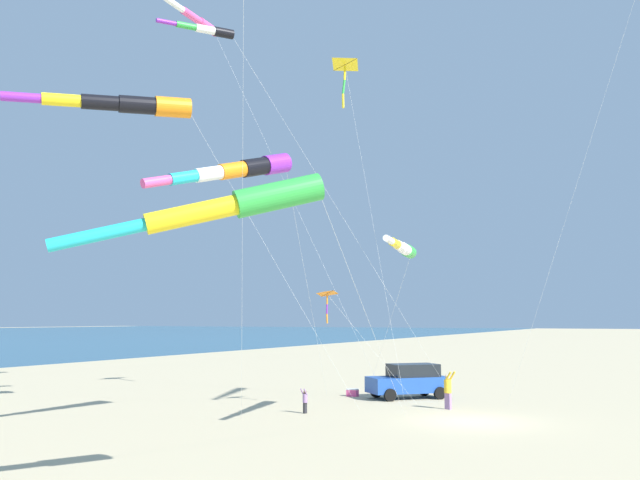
% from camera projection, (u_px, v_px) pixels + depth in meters
% --- Properties ---
extents(ground_plane, '(600.00, 600.00, 0.00)m').
position_uv_depth(ground_plane, '(471.00, 421.00, 28.32)').
color(ground_plane, '#C6B58C').
extents(parked_car, '(4.35, 4.35, 1.85)m').
position_uv_depth(parked_car, '(409.00, 381.00, 36.69)').
color(parked_car, '#1E479E').
rests_on(parked_car, ground_plane).
extents(cooler_box, '(0.62, 0.42, 0.42)m').
position_uv_depth(cooler_box, '(353.00, 392.00, 37.59)').
color(cooler_box, '#EF4C93').
rests_on(cooler_box, ground_plane).
extents(person_adult_flyer, '(0.63, 0.55, 1.81)m').
position_uv_depth(person_adult_flyer, '(448.00, 388.00, 32.24)').
color(person_adult_flyer, '#8E6B9E').
rests_on(person_adult_flyer, ground_plane).
extents(person_child_green_jacket, '(0.29, 0.36, 1.14)m').
position_uv_depth(person_child_green_jacket, '(305.00, 400.00, 30.81)').
color(person_child_green_jacket, '#232328').
rests_on(person_child_green_jacket, ground_plane).
extents(kite_windsock_small_distant, '(4.15, 17.35, 11.09)m').
position_uv_depth(kite_windsock_small_distant, '(240.00, 169.00, 26.11)').
color(kite_windsock_small_distant, purple).
rests_on(kite_windsock_small_distant, ground_plane).
extents(kite_delta_yellow_midlevel, '(3.13, 3.08, 18.31)m').
position_uv_depth(kite_delta_yellow_midlevel, '(345.00, 65.00, 36.34)').
color(kite_delta_yellow_midlevel, yellow).
rests_on(kite_delta_yellow_midlevel, ground_plane).
extents(kite_delta_green_low_center, '(3.89, 4.14, 5.77)m').
position_uv_depth(kite_delta_green_low_center, '(327.00, 294.00, 33.19)').
color(kite_delta_green_low_center, orange).
rests_on(kite_delta_green_low_center, ground_plane).
extents(kite_windsock_striped_overhead, '(6.63, 13.60, 7.53)m').
position_uv_depth(kite_windsock_striped_overhead, '(403.00, 248.00, 27.82)').
color(kite_windsock_striped_overhead, green).
rests_on(kite_windsock_striped_overhead, ground_plane).
extents(kite_windsock_purple_drifting, '(8.71, 15.07, 17.67)m').
position_uv_depth(kite_windsock_purple_drifting, '(207.00, 31.00, 30.57)').
color(kite_windsock_purple_drifting, black).
rests_on(kite_windsock_purple_drifting, ground_plane).
extents(kite_windsock_long_streamer_left, '(4.72, 19.48, 7.72)m').
position_uv_depth(kite_windsock_long_streamer_left, '(233.00, 206.00, 15.23)').
color(kite_windsock_long_streamer_left, green).
rests_on(kite_windsock_long_streamer_left, ground_plane).
extents(kite_windsock_magenta_far_left, '(9.03, 10.51, 21.56)m').
position_uv_depth(kite_windsock_magenta_far_left, '(193.00, 17.00, 37.96)').
color(kite_windsock_magenta_far_left, '#EF4C93').
rests_on(kite_windsock_magenta_far_left, ground_plane).
extents(kite_windsock_orange_high_right, '(10.66, 12.28, 14.15)m').
position_uv_depth(kite_windsock_orange_high_right, '(127.00, 104.00, 29.08)').
color(kite_windsock_orange_high_right, orange).
rests_on(kite_windsock_orange_high_right, ground_plane).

